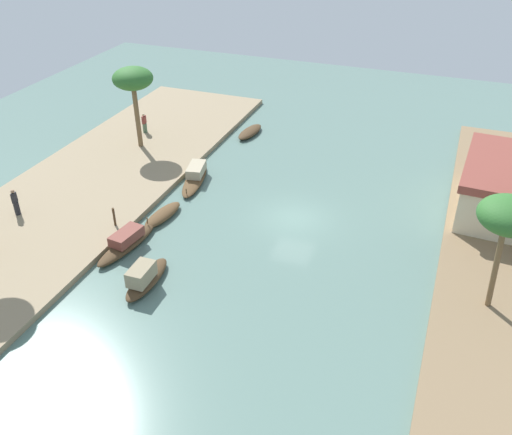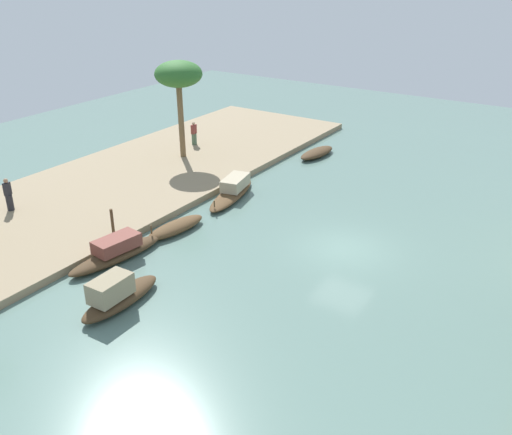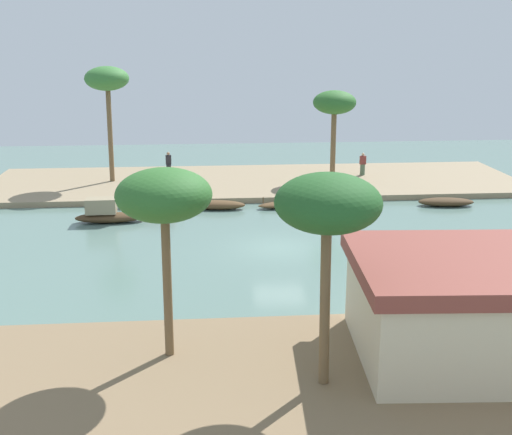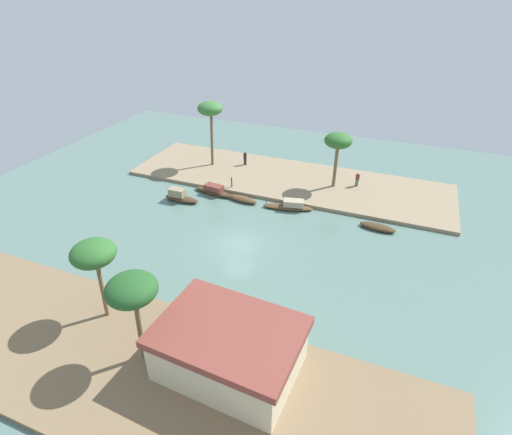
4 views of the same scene
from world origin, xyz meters
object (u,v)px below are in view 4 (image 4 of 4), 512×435
at_px(sampan_downstream_large, 290,206).
at_px(palm_tree_left_near, 338,142).
at_px(palm_tree_right_short, 132,291).
at_px(riverside_building, 229,348).
at_px(sampan_with_tall_canopy, 214,191).
at_px(palm_tree_left_far, 210,110).
at_px(person_on_near_bank, 245,159).
at_px(palm_tree_right_tall, 93,254).
at_px(mooring_post, 232,182).
at_px(person_by_mooring, 357,180).
at_px(sampan_near_left_bank, 180,197).
at_px(sampan_with_red_awning, 242,199).
at_px(sampan_foreground, 378,227).

relative_size(sampan_downstream_large, palm_tree_left_near, 0.86).
distance_m(palm_tree_right_short, riverside_building, 6.41).
relative_size(sampan_with_tall_canopy, palm_tree_left_far, 0.64).
bearing_deg(riverside_building, person_on_near_bank, -65.29).
height_order(palm_tree_right_short, riverside_building, palm_tree_right_short).
bearing_deg(palm_tree_right_tall, riverside_building, 174.44).
bearing_deg(mooring_post, person_by_mooring, -157.05).
xyz_separation_m(palm_tree_left_near, palm_tree_right_short, (5.68, 27.31, 0.05)).
relative_size(sampan_near_left_bank, sampan_with_tall_canopy, 0.79).
bearing_deg(sampan_with_red_awning, palm_tree_right_short, 103.93).
relative_size(mooring_post, palm_tree_right_short, 0.19).
relative_size(person_on_near_bank, palm_tree_left_near, 0.28).
bearing_deg(person_on_near_bank, sampan_downstream_large, -56.76).
bearing_deg(sampan_near_left_bank, palm_tree_right_short, 113.65).
distance_m(sampan_with_tall_canopy, mooring_post, 2.22).
height_order(sampan_with_red_awning, person_on_near_bank, person_on_near_bank).
relative_size(sampan_near_left_bank, person_on_near_bank, 2.26).
distance_m(sampan_foreground, riverside_building, 20.40).
xyz_separation_m(mooring_post, palm_tree_right_tall, (-0.22, 20.80, 4.43)).
distance_m(sampan_foreground, person_by_mooring, 8.47).
distance_m(sampan_with_tall_canopy, palm_tree_left_near, 14.18).
xyz_separation_m(mooring_post, riverside_building, (-9.88, 21.74, 1.04)).
bearing_deg(palm_tree_right_short, palm_tree_right_tall, -25.02).
bearing_deg(sampan_with_tall_canopy, riverside_building, 126.76).
bearing_deg(mooring_post, palm_tree_left_near, -156.90).
xyz_separation_m(sampan_near_left_bank, person_on_near_bank, (-2.91, -10.60, 0.58)).
distance_m(mooring_post, palm_tree_left_near, 12.16).
relative_size(sampan_with_red_awning, sampan_downstream_large, 0.67).
relative_size(person_by_mooring, mooring_post, 1.37).
bearing_deg(sampan_foreground, person_on_near_bank, -20.99).
height_order(sampan_downstream_large, palm_tree_left_far, palm_tree_left_far).
bearing_deg(sampan_with_tall_canopy, sampan_foreground, -174.90).
relative_size(sampan_foreground, palm_tree_right_tall, 0.59).
bearing_deg(palm_tree_right_short, riverside_building, -167.56).
bearing_deg(sampan_with_tall_canopy, palm_tree_left_near, -145.26).
distance_m(person_by_mooring, palm_tree_left_near, 5.13).
height_order(sampan_downstream_large, mooring_post, mooring_post).
xyz_separation_m(sampan_with_tall_canopy, sampan_downstream_large, (-8.66, 0.08, -0.04)).
bearing_deg(sampan_downstream_large, person_by_mooring, -139.98).
distance_m(sampan_downstream_large, person_on_near_bank, 11.55).
distance_m(sampan_downstream_large, riverside_building, 20.25).
relative_size(sampan_downstream_large, riverside_building, 0.62).
xyz_separation_m(sampan_with_tall_canopy, palm_tree_right_tall, (-1.62, 19.15, 4.95)).
distance_m(sampan_with_tall_canopy, riverside_building, 23.09).
distance_m(sampan_near_left_bank, sampan_downstream_large, 11.53).
distance_m(person_on_near_bank, mooring_post, 6.34).
relative_size(person_by_mooring, palm_tree_right_short, 0.26).
relative_size(sampan_near_left_bank, person_by_mooring, 2.42).
distance_m(sampan_downstream_large, palm_tree_left_far, 15.40).
relative_size(sampan_near_left_bank, mooring_post, 3.33).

